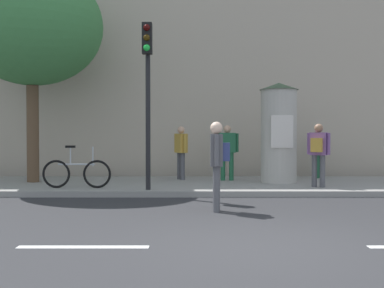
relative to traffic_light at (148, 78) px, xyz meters
The scene contains 13 objects.
ground_plane 6.32m from the traffic_light, 69.09° to the right, with size 80.00×80.00×0.00m, color #2B2B2D.
sidewalk_curb 3.89m from the traffic_light, 41.36° to the left, with size 36.00×4.00×0.15m, color gray.
lane_markings 6.32m from the traffic_light, 69.09° to the right, with size 25.80×0.16×0.01m.
building_backdrop 7.43m from the traffic_light, 73.51° to the left, with size 36.00×5.00×10.53m, color #B7A893.
traffic_light is the anchor object (origin of this frame).
poster_column 4.24m from the traffic_light, 27.81° to the left, with size 1.11×1.11×2.84m.
street_tree 4.36m from the traffic_light, 150.33° to the left, with size 4.02×4.02×6.19m.
pedestrian_with_backpack 3.34m from the traffic_light, 54.97° to the right, with size 0.39×0.57×1.78m.
pedestrian_in_red_top 3.35m from the traffic_light, 74.35° to the left, with size 0.42×0.57×1.61m.
pedestrian_near_pole 4.78m from the traffic_light, ahead, with size 0.54×0.51×1.65m.
pedestrian_with_bag 6.27m from the traffic_light, 32.28° to the left, with size 0.52×0.54×1.48m.
pedestrian_in_dark_shirt 3.71m from the traffic_light, 48.88° to the left, with size 0.68×0.26×1.64m.
bicycle_leaning 3.05m from the traffic_light, 166.26° to the left, with size 1.77×0.10×1.09m.
Camera 1 is at (-0.91, -6.49, 1.56)m, focal length 44.70 mm.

